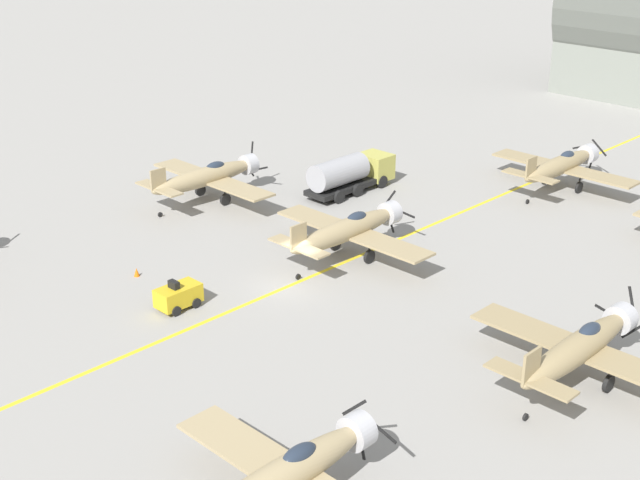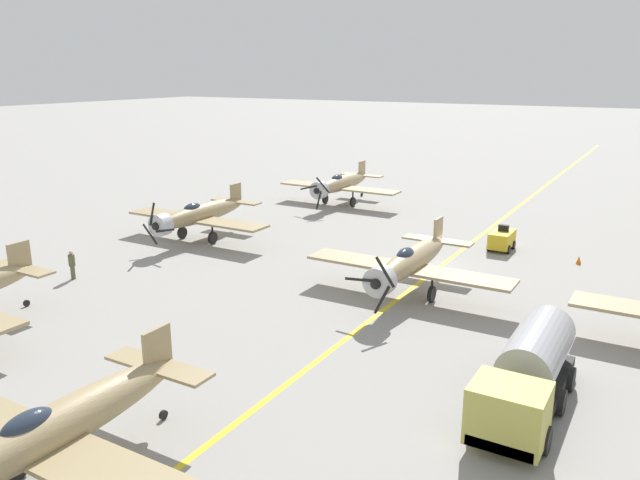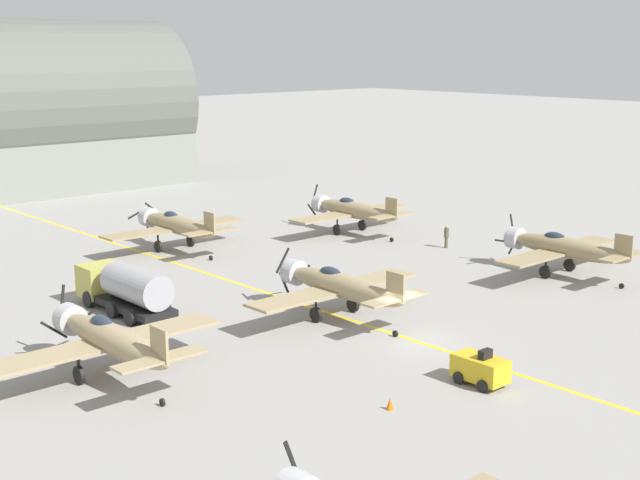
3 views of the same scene
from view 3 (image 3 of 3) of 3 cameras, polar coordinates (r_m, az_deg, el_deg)
name	(u,v)px [view 3 (image 3 of 3)]	position (r m, az deg, el deg)	size (l,w,h in m)	color
ground_plane	(407,338)	(49.45, 5.61, -6.29)	(400.00, 400.00, 0.00)	gray
taxiway_stripe	(407,338)	(49.45, 5.61, -6.29)	(0.30, 160.00, 0.01)	yellow
airplane_mid_right	(563,248)	(64.01, 15.31, -0.47)	(12.00, 9.98, 3.74)	#9A865D
airplane_far_center	(176,225)	(70.36, -9.18, 0.96)	(12.00, 9.98, 3.65)	#9C885F
airplane_far_right	(353,210)	(75.72, 2.12, 1.93)	(12.00, 9.98, 3.72)	#9E8A61
airplane_mid_left	(109,339)	(44.10, -13.32, -6.17)	(12.00, 9.98, 3.79)	tan
airplane_mid_center	(339,285)	(52.16, 1.22, -2.92)	(12.00, 9.98, 3.65)	tan
fuel_tanker	(125,288)	(54.78, -12.37, -3.01)	(2.68, 8.00, 2.98)	black
tow_tractor	(480,368)	(43.30, 10.23, -8.09)	(1.57, 2.60, 1.79)	gold
ground_crew_walking	(446,236)	(71.14, 8.10, 0.28)	(0.40, 0.40, 1.81)	#515638
traffic_cone	(390,404)	(40.15, 4.51, -10.40)	(0.36, 0.36, 0.55)	orange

